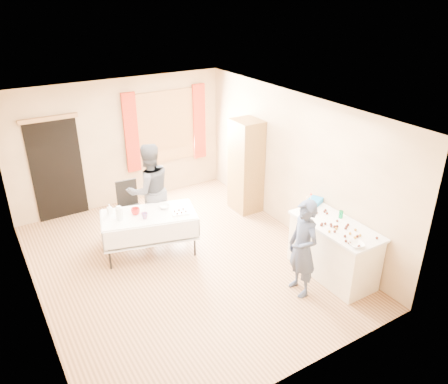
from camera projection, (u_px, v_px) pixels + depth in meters
floor at (184, 263)px, 7.31m from camera, size 4.50×5.50×0.02m
ceiling at (176, 110)px, 6.19m from camera, size 4.50×5.50×0.02m
wall_back at (120, 143)px, 8.88m from camera, size 4.50×0.02×2.60m
wall_front at (295, 289)px, 4.62m from camera, size 4.50×0.02×2.60m
wall_left at (24, 232)px, 5.69m from camera, size 0.02×5.50×2.60m
wall_right at (294, 165)px, 7.81m from camera, size 0.02×5.50×2.60m
window_frame at (166, 127)px, 9.23m from camera, size 1.32×0.06×1.52m
window_pane at (166, 127)px, 9.22m from camera, size 1.20×0.02×1.40m
curtain_left at (131, 133)px, 8.83m from camera, size 0.28×0.06×1.65m
curtain_right at (199, 122)px, 9.56m from camera, size 0.28×0.06×1.65m
doorway at (57, 170)px, 8.38m from camera, size 0.95×0.04×2.00m
door_lintel at (48, 119)px, 7.91m from camera, size 1.05×0.06×0.08m
cabinet at (246, 166)px, 8.70m from camera, size 0.50×0.60×1.89m
counter at (333, 250)px, 6.84m from camera, size 0.70×1.47×0.91m
party_table at (150, 230)px, 7.43m from camera, size 1.73×1.18×0.75m
chair at (131, 216)px, 8.22m from camera, size 0.42×0.42×0.95m
girl at (303, 248)px, 6.32m from camera, size 0.62×0.46×1.52m
woman at (150, 190)px, 7.85m from camera, size 0.85×0.67×1.75m
soda_can at (341, 214)px, 6.81m from camera, size 0.07×0.07×0.12m
mixing_bowl at (356, 245)px, 6.08m from camera, size 0.33×0.33×0.05m
foam_block at (308, 206)px, 7.11m from camera, size 0.18×0.15×0.08m
blue_basket at (314, 201)px, 7.27m from camera, size 0.36×0.31×0.08m
pitcher at (119, 214)px, 7.06m from camera, size 0.12×0.12×0.22m
cup_red at (136, 211)px, 7.26m from camera, size 0.21×0.21×0.11m
cup_rainbow at (145, 216)px, 7.13m from camera, size 0.17×0.17×0.10m
small_bowl at (164, 207)px, 7.46m from camera, size 0.21×0.21×0.06m
pastry_tray at (180, 212)px, 7.32m from camera, size 0.32×0.27×0.02m
bottle at (110, 209)px, 7.27m from camera, size 0.08×0.08×0.17m
cake_balls at (338, 227)px, 6.53m from camera, size 0.50×1.10×0.04m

